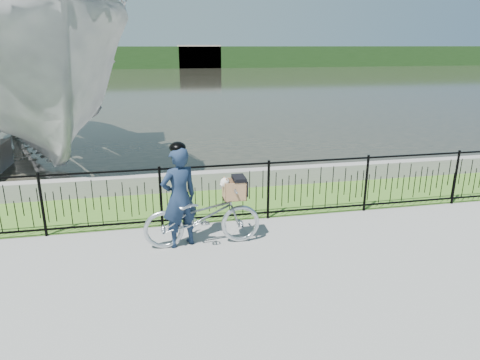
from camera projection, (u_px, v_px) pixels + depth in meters
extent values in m
plane|color=gray|center=(232.00, 263.00, 6.55)|extent=(120.00, 120.00, 0.00)
cube|color=#426E22|center=(209.00, 204.00, 8.98)|extent=(60.00, 2.00, 0.01)
plane|color=#28281F|center=(163.00, 83.00, 37.38)|extent=(120.00, 120.00, 0.00)
cube|color=gray|center=(203.00, 181.00, 9.85)|extent=(60.00, 0.30, 0.40)
cube|color=#1E3E18|center=(157.00, 57.00, 62.15)|extent=(120.00, 6.00, 3.00)
cube|color=#AB9B8A|center=(19.00, 54.00, 56.70)|extent=(8.00, 4.00, 4.00)
cube|color=#AB9B8A|center=(199.00, 56.00, 61.86)|extent=(6.00, 3.00, 3.20)
imported|color=#B6BDC3|center=(202.00, 216.00, 7.01)|extent=(1.92, 0.67, 1.01)
cube|color=black|center=(234.00, 198.00, 7.03)|extent=(0.38, 0.18, 0.02)
cube|color=#9F724A|center=(234.00, 198.00, 7.02)|extent=(0.35, 0.32, 0.01)
cube|color=#9F724A|center=(233.00, 186.00, 7.12)|extent=(0.35, 0.01, 0.31)
cube|color=#9F724A|center=(236.00, 192.00, 6.84)|extent=(0.35, 0.01, 0.31)
cube|color=#9F724A|center=(244.00, 189.00, 7.01)|extent=(0.02, 0.32, 0.31)
cube|color=#9F724A|center=(224.00, 190.00, 6.95)|extent=(0.01, 0.32, 0.31)
cube|color=black|center=(239.00, 178.00, 6.94)|extent=(0.20, 0.34, 0.06)
cube|color=black|center=(245.00, 187.00, 7.01)|extent=(0.02, 0.34, 0.25)
ellipsoid|color=silver|center=(233.00, 191.00, 6.98)|extent=(0.31, 0.22, 0.20)
sphere|color=silver|center=(225.00, 182.00, 6.89)|extent=(0.15, 0.15, 0.15)
sphere|color=silver|center=(222.00, 185.00, 6.87)|extent=(0.07, 0.07, 0.07)
sphere|color=black|center=(221.00, 185.00, 6.86)|extent=(0.02, 0.02, 0.02)
cone|color=#996A40|center=(224.00, 178.00, 6.93)|extent=(0.06, 0.08, 0.08)
cone|color=#996A40|center=(227.00, 180.00, 6.84)|extent=(0.06, 0.08, 0.08)
imported|color=#16253E|center=(179.00, 198.00, 6.89)|extent=(0.72, 0.60, 1.68)
ellipsoid|color=black|center=(177.00, 148.00, 6.64)|extent=(0.26, 0.29, 0.18)
imported|color=#A7A6A6|center=(27.00, 82.00, 12.07)|extent=(8.34, 12.06, 4.36)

